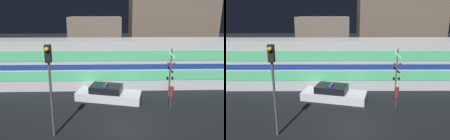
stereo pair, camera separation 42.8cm
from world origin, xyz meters
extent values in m
plane|color=black|center=(0.00, 0.00, 0.00)|extent=(120.00, 120.00, 0.00)
cube|color=silver|center=(-0.40, 7.79, 2.18)|extent=(22.11, 2.89, 4.36)
cube|color=#193899|center=(-0.40, 6.33, 2.18)|extent=(21.67, 0.03, 0.44)
cube|color=#59D88C|center=(-0.40, 6.33, 1.40)|extent=(21.00, 0.02, 0.87)
cube|color=#59D88C|center=(-0.40, 6.33, 3.14)|extent=(21.00, 0.02, 0.87)
cube|color=silver|center=(-1.03, 4.43, 0.32)|extent=(5.30, 3.03, 0.63)
cube|color=black|center=(-1.22, 4.48, 0.90)|extent=(2.73, 2.18, 0.52)
cube|color=blue|center=(-1.29, 4.21, 1.22)|extent=(0.33, 0.59, 0.12)
cube|color=red|center=(-1.15, 4.75, 1.22)|extent=(0.33, 0.59, 0.12)
cylinder|color=#2D2833|center=(3.41, 2.77, 0.43)|extent=(0.26, 0.26, 0.85)
cylinder|color=maroon|center=(3.41, 2.77, 1.21)|extent=(0.30, 0.30, 0.71)
sphere|color=tan|center=(3.41, 2.77, 1.68)|extent=(0.23, 0.23, 0.23)
cylinder|color=#4C4C51|center=(3.95, 5.08, 1.97)|extent=(0.10, 0.10, 3.94)
sphere|color=red|center=(3.72, 4.97, 2.75)|extent=(0.20, 0.20, 0.20)
sphere|color=red|center=(4.17, 4.97, 2.75)|extent=(0.20, 0.20, 0.20)
cube|color=white|center=(3.95, 5.01, 3.46)|extent=(0.58, 0.03, 0.58)
cylinder|color=#4C4C51|center=(-4.16, -0.72, 2.10)|extent=(0.13, 0.13, 4.20)
cube|color=black|center=(-4.16, -0.72, 4.65)|extent=(0.30, 0.30, 0.90)
sphere|color=gold|center=(-4.16, -0.91, 4.91)|extent=(0.23, 0.23, 0.23)
cube|color=#726656|center=(-2.52, 16.20, 3.07)|extent=(6.31, 4.54, 6.15)
cube|color=brown|center=(6.93, 15.65, 4.95)|extent=(10.22, 4.05, 9.91)
camera|label=1|loc=(-1.26, -11.65, 6.68)|focal=35.00mm
camera|label=2|loc=(-0.83, -11.66, 6.68)|focal=35.00mm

